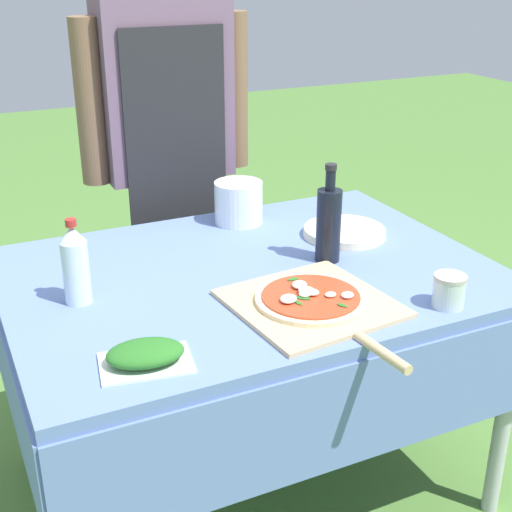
{
  "coord_description": "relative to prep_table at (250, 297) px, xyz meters",
  "views": [
    {
      "loc": [
        -0.74,
        -1.61,
        1.53
      ],
      "look_at": [
        0.02,
        0.0,
        0.76
      ],
      "focal_mm": 50.0,
      "sensor_mm": 36.0,
      "label": 1
    }
  ],
  "objects": [
    {
      "name": "ground_plane",
      "position": [
        0.0,
        0.0,
        -0.64
      ],
      "size": [
        12.0,
        12.0,
        0.0
      ],
      "primitive_type": "plane",
      "color": "#517F38"
    },
    {
      "name": "oil_bottle",
      "position": [
        0.23,
        -0.03,
        0.19
      ],
      "size": [
        0.07,
        0.07,
        0.28
      ],
      "color": "black",
      "rests_on": "prep_table"
    },
    {
      "name": "person_cook",
      "position": [
        0.01,
        0.7,
        0.3
      ],
      "size": [
        0.6,
        0.2,
        1.6
      ],
      "rotation": [
        0.0,
        0.0,
        3.13
      ],
      "color": "#4C4C51",
      "rests_on": "ground"
    },
    {
      "name": "mixing_tub",
      "position": [
        0.13,
        0.36,
        0.15
      ],
      "size": [
        0.15,
        0.15,
        0.13
      ],
      "primitive_type": "cylinder",
      "color": "silver",
      "rests_on": "prep_table"
    },
    {
      "name": "pizza_on_peel",
      "position": [
        0.05,
        -0.26,
        0.09
      ],
      "size": [
        0.4,
        0.56,
        0.05
      ],
      "rotation": [
        0.0,
        0.0,
        0.1
      ],
      "color": "#D1B27F",
      "rests_on": "prep_table"
    },
    {
      "name": "water_bottle",
      "position": [
        -0.46,
        0.01,
        0.18
      ],
      "size": [
        0.07,
        0.07,
        0.22
      ],
      "color": "silver",
      "rests_on": "prep_table"
    },
    {
      "name": "sauce_jar",
      "position": [
        0.35,
        -0.4,
        0.12
      ],
      "size": [
        0.08,
        0.08,
        0.08
      ],
      "color": "silver",
      "rests_on": "prep_table"
    },
    {
      "name": "prep_table",
      "position": [
        0.0,
        0.0,
        0.0
      ],
      "size": [
        1.32,
        0.96,
        0.72
      ],
      "color": "#607AB7",
      "rests_on": "ground"
    },
    {
      "name": "plate_stack",
      "position": [
        0.37,
        0.11,
        0.09
      ],
      "size": [
        0.25,
        0.25,
        0.02
      ],
      "color": "beige",
      "rests_on": "prep_table"
    },
    {
      "name": "herb_container",
      "position": [
        -0.4,
        -0.34,
        0.1
      ],
      "size": [
        0.21,
        0.16,
        0.05
      ],
      "rotation": [
        0.0,
        0.0,
        -0.17
      ],
      "color": "silver",
      "rests_on": "prep_table"
    }
  ]
}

